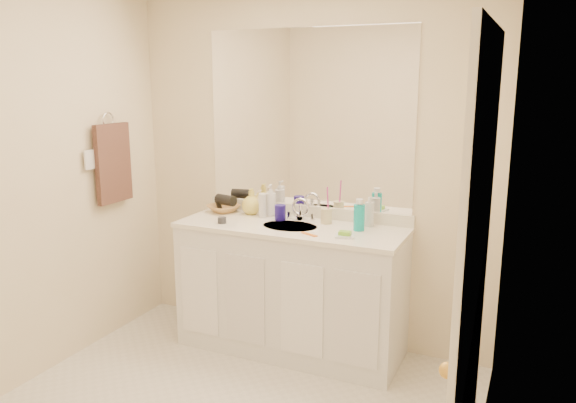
{
  "coord_description": "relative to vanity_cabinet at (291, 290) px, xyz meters",
  "views": [
    {
      "loc": [
        1.47,
        -2.25,
        1.82
      ],
      "look_at": [
        0.0,
        0.97,
        1.05
      ],
      "focal_mm": 35.0,
      "sensor_mm": 36.0,
      "label": 1
    }
  ],
  "objects": [
    {
      "name": "faucet",
      "position": [
        0.0,
        0.16,
        0.51
      ],
      "size": [
        0.02,
        0.02,
        0.11
      ],
      "primitive_type": "cylinder",
      "color": "silver",
      "rests_on": "countertop"
    },
    {
      "name": "blue_mug",
      "position": [
        -0.13,
        0.1,
        0.51
      ],
      "size": [
        0.09,
        0.09,
        0.1
      ],
      "primitive_type": "cylinder",
      "rotation": [
        0.0,
        0.0,
        -0.16
      ],
      "color": "navy",
      "rests_on": "countertop"
    },
    {
      "name": "backsplash",
      "position": [
        0.0,
        0.26,
        0.5
      ],
      "size": [
        1.52,
        0.03,
        0.08
      ],
      "primitive_type": "cube",
      "color": "silver",
      "rests_on": "countertop"
    },
    {
      "name": "green_soap",
      "position": [
        0.42,
        -0.13,
        0.48
      ],
      "size": [
        0.07,
        0.05,
        0.03
      ],
      "primitive_type": "cube",
      "rotation": [
        0.0,
        0.0,
        0.05
      ],
      "color": "#79CA31",
      "rests_on": "soap_dish"
    },
    {
      "name": "toothbrush",
      "position": [
        0.2,
        0.14,
        0.6
      ],
      "size": [
        0.01,
        0.04,
        0.2
      ],
      "primitive_type": "cylinder",
      "rotation": [
        0.14,
        0.0,
        -0.03
      ],
      "color": "#DD3AA2",
      "rests_on": "tan_cup"
    },
    {
      "name": "soap_bottle_yellow",
      "position": [
        -0.39,
        0.17,
        0.55
      ],
      "size": [
        0.15,
        0.15,
        0.18
      ],
      "primitive_type": "imported",
      "rotation": [
        0.0,
        0.0,
        0.04
      ],
      "color": "#E3D258",
      "rests_on": "countertop"
    },
    {
      "name": "sink_basin",
      "position": [
        0.0,
        -0.02,
        0.44
      ],
      "size": [
        0.37,
        0.37,
        0.02
      ],
      "primitive_type": "cylinder",
      "color": "silver",
      "rests_on": "countertop"
    },
    {
      "name": "dark_jar",
      "position": [
        -0.44,
        -0.15,
        0.48
      ],
      "size": [
        0.07,
        0.07,
        0.04
      ],
      "primitive_type": "cylinder",
      "rotation": [
        0.0,
        0.0,
        -0.18
      ],
      "color": "#2E2F34",
      "rests_on": "countertop"
    },
    {
      "name": "vanity_cabinet",
      "position": [
        0.0,
        0.0,
        0.0
      ],
      "size": [
        1.5,
        0.55,
        0.85
      ],
      "primitive_type": "cube",
      "color": "white",
      "rests_on": "floor"
    },
    {
      "name": "wicker_basket",
      "position": [
        -0.6,
        0.14,
        0.48
      ],
      "size": [
        0.29,
        0.29,
        0.05
      ],
      "primitive_type": "imported",
      "rotation": [
        0.0,
        0.0,
        -0.39
      ],
      "color": "#B58449",
      "rests_on": "countertop"
    },
    {
      "name": "wall_right",
      "position": [
        1.3,
        -1.02,
        0.77
      ],
      "size": [
        0.02,
        2.6,
        2.4
      ],
      "primitive_type": "cube",
      "color": "#F7E6C1",
      "rests_on": "floor"
    },
    {
      "name": "towel_ring",
      "position": [
        -1.27,
        -0.25,
        1.12
      ],
      "size": [
        0.01,
        0.11,
        0.11
      ],
      "primitive_type": "torus",
      "rotation": [
        0.0,
        1.57,
        0.0
      ],
      "color": "silver",
      "rests_on": "wall_left"
    },
    {
      "name": "countertop",
      "position": [
        0.0,
        0.0,
        0.44
      ],
      "size": [
        1.52,
        0.57,
        0.03
      ],
      "primitive_type": "cube",
      "color": "white",
      "rests_on": "vanity_cabinet"
    },
    {
      "name": "soap_dish",
      "position": [
        0.42,
        -0.13,
        0.46
      ],
      "size": [
        0.14,
        0.12,
        0.01
      ],
      "primitive_type": "cube",
      "rotation": [
        0.0,
        0.0,
        0.3
      ],
      "color": "white",
      "rests_on": "countertop"
    },
    {
      "name": "wall_left",
      "position": [
        -1.3,
        -1.02,
        0.77
      ],
      "size": [
        0.02,
        2.6,
        2.4
      ],
      "primitive_type": "cube",
      "color": "#F7E6C1",
      "rests_on": "floor"
    },
    {
      "name": "extra_white_bottle",
      "position": [
        -0.27,
        0.11,
        0.54
      ],
      "size": [
        0.06,
        0.06,
        0.17
      ],
      "primitive_type": "cylinder",
      "rotation": [
        0.0,
        0.0,
        0.18
      ],
      "color": "silver",
      "rests_on": "countertop"
    },
    {
      "name": "orange_comb",
      "position": [
        0.2,
        -0.17,
        0.46
      ],
      "size": [
        0.13,
        0.08,
        0.01
      ],
      "primitive_type": "cube",
      "rotation": [
        0.0,
        0.0,
        -0.42
      ],
      "color": "orange",
      "rests_on": "countertop"
    },
    {
      "name": "soap_bottle_cream",
      "position": [
        -0.33,
        0.2,
        0.54
      ],
      "size": [
        0.09,
        0.1,
        0.17
      ],
      "primitive_type": "imported",
      "rotation": [
        0.0,
        0.0,
        -0.24
      ],
      "color": "#F8E7CA",
      "rests_on": "countertop"
    },
    {
      "name": "mirror",
      "position": [
        0.0,
        0.27,
        1.14
      ],
      "size": [
        1.48,
        0.01,
        1.2
      ],
      "primitive_type": "cube",
      "color": "white",
      "rests_on": "wall_back"
    },
    {
      "name": "door",
      "position": [
        1.29,
        -1.32,
        0.57
      ],
      "size": [
        0.02,
        0.82,
        2.0
      ],
      "primitive_type": "cube",
      "color": "white",
      "rests_on": "floor"
    },
    {
      "name": "tan_cup",
      "position": [
        0.19,
        0.14,
        0.51
      ],
      "size": [
        0.09,
        0.09,
        0.1
      ],
      "primitive_type": "cylinder",
      "rotation": [
        0.0,
        0.0,
        -0.23
      ],
      "color": "beige",
      "rests_on": "countertop"
    },
    {
      "name": "mouthwash_bottle",
      "position": [
        0.45,
        0.06,
        0.54
      ],
      "size": [
        0.09,
        0.09,
        0.17
      ],
      "primitive_type": "cylinder",
      "rotation": [
        0.0,
        0.0,
        0.22
      ],
      "color": "#0EAEB1",
      "rests_on": "countertop"
    },
    {
      "name": "soap_bottle_white",
      "position": [
        -0.24,
        0.19,
        0.57
      ],
      "size": [
        0.11,
        0.11,
        0.22
      ],
      "primitive_type": "imported",
      "rotation": [
        0.0,
        0.0,
        0.36
      ],
      "color": "white",
      "rests_on": "countertop"
    },
    {
      "name": "switch_plate",
      "position": [
        -1.27,
        -0.45,
        0.88
      ],
      "size": [
        0.01,
        0.08,
        0.13
      ],
      "primitive_type": "cube",
      "color": "white",
      "rests_on": "wall_left"
    },
    {
      "name": "hair_dryer",
      "position": [
        -0.58,
        0.14,
        0.54
      ],
      "size": [
        0.17,
        0.11,
        0.08
      ],
      "primitive_type": "cylinder",
      "rotation": [
        0.0,
        1.57,
        -0.21
      ],
      "color": "black",
      "rests_on": "wicker_basket"
    },
    {
      "name": "clear_pump_bottle",
      "position": [
        0.48,
        0.19,
        0.54
      ],
      "size": [
        0.06,
        0.06,
        0.16
      ],
      "primitive_type": "cylinder",
      "rotation": [
        0.0,
        0.0,
        0.07
      ],
      "color": "silver",
      "rests_on": "countertop"
    },
    {
      "name": "hand_towel",
      "position": [
        -1.25,
        -0.25,
        0.82
      ],
      "size": [
        0.04,
        0.32,
        0.55
      ],
      "primitive_type": "cube",
      "color": "#32201B",
      "rests_on": "towel_ring"
    },
    {
      "name": "wall_back",
      "position": [
        0.0,
        0.28,
        0.77
      ],
      "size": [
        2.6,
        0.02,
        2.4
      ],
      "primitive_type": "cube",
      "color": "#F7E6C1",
      "rests_on": "floor"
    }
  ]
}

